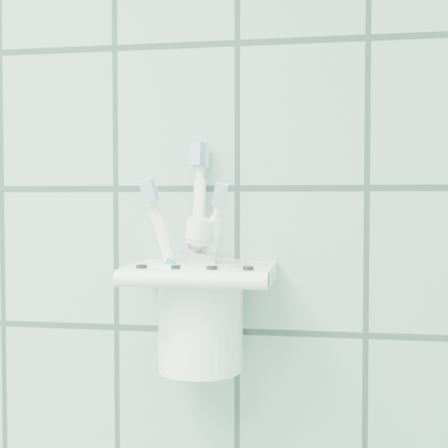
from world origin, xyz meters
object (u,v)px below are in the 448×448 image
Objects in this scene: holder_bracket at (202,275)px; toothpaste_tube at (188,279)px; toothbrush_blue at (193,248)px; toothbrush_orange at (191,271)px; toothbrush_pink at (199,268)px; cup at (200,311)px.

toothpaste_tube reaches higher than holder_bracket.
toothbrush_orange is at bearing -56.80° from toothbrush_blue.
toothbrush_blue is 1.47× the size of toothpaste_tube.
holder_bracket is 0.01m from toothbrush_pink.
toothbrush_pink is at bearing -83.30° from cup.
toothpaste_tube is (-0.00, -0.00, -0.01)m from toothbrush_orange.
toothbrush_orange is 0.01m from toothpaste_tube.
holder_bracket is 0.03m from toothbrush_blue.
toothbrush_blue is 0.04m from toothpaste_tube.
holder_bracket is 0.04m from cup.
cup is 0.06m from toothbrush_blue.
toothbrush_orange is at bearing 162.40° from toothbrush_pink.
holder_bracket is 1.29× the size of cup.
cup is 0.05m from toothbrush_pink.
holder_bracket is 0.77× the size of toothbrush_orange.
toothbrush_pink is 0.85× the size of toothbrush_blue.
holder_bracket is 0.63× the size of toothbrush_blue.
toothbrush_orange reaches higher than toothpaste_tube.
cup is at bearing -29.02° from toothbrush_blue.
holder_bracket is 0.01m from toothbrush_orange.
toothbrush_blue is 0.03m from toothbrush_orange.
toothbrush_pink is at bearing -100.87° from holder_bracket.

